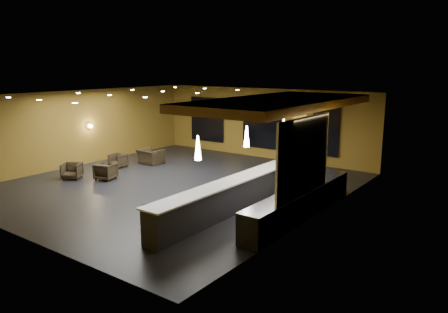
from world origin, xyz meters
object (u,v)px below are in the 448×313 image
Objects in this scene: pendant_2 at (284,128)px; staff_a at (300,170)px; bar_stool_2 at (194,198)px; bar_stool_6 at (270,171)px; staff_b at (311,166)px; armchair_d at (151,157)px; bar_stool_4 at (242,183)px; armchair_b at (106,171)px; prep_counter at (300,204)px; armchair_c at (118,161)px; bar_stool_5 at (253,176)px; pendant_0 at (198,148)px; armchair_a at (72,171)px; bar_stool_0 at (149,216)px; bar_stool_3 at (221,189)px; column at (302,138)px; pendant_1 at (247,136)px; bar_counter at (238,194)px; bar_stool_1 at (172,208)px; staff_c at (314,171)px.

pendant_2 is 1.70m from staff_a.
staff_a is at bearing 66.23° from bar_stool_2.
staff_a is 1.83m from bar_stool_6.
staff_a reaches higher than bar_stool_2.
staff_b reaches higher than armchair_d.
bar_stool_4 is (-0.66, -1.78, -1.84)m from pendant_2.
staff_a is 2.36× the size of armchair_b.
prep_counter reaches higher than armchair_c.
bar_stool_6 is (0.03, 1.18, -0.04)m from bar_stool_5.
bar_stool_4 is at bearing -142.50° from staff_a.
armchair_d is at bearing 144.67° from pendant_0.
bar_stool_4 is at bearing -6.76° from armchair_c.
armchair_a is at bearing 15.32° from armchair_b.
bar_stool_0 is 3.38m from bar_stool_3.
column is 5.00× the size of pendant_1.
bar_counter is 10.51× the size of armchair_b.
pendant_1 reaches higher than armchair_d.
staff_a is (0.86, 4.78, -1.45)m from pendant_0.
bar_stool_5 is (6.90, 3.13, 0.18)m from armchair_a.
column is 6.63m from pendant_0.
armchair_b is (-7.40, -3.75, -0.54)m from staff_b.
bar_stool_6 is (-0.06, 3.33, -0.05)m from bar_stool_3.
bar_counter is 4.77m from column.
bar_stool_2 reaches higher than armchair_d.
staff_b is at bearing 79.61° from staff_a.
armchair_c is 1.56m from armchair_d.
bar_stool_6 is at bearing 91.04° from bar_stool_1.
prep_counter is 2.76m from bar_stool_4.
armchair_c is at bearing 145.11° from bar_stool_0.
armchair_d is 1.28× the size of bar_stool_0.
armchair_d is (-0.63, 3.17, 0.00)m from armchair_b.
column is 8.01m from bar_stool_0.
bar_counter is 3.39m from staff_c.
pendant_1 is 4.26m from bar_stool_0.
staff_b is at bearing 74.21° from pendant_1.
bar_counter is at bearing 73.82° from bar_stool_1.
armchair_a is at bearing 167.81° from bar_stool_1.
armchair_d is (-9.14, 2.56, -0.08)m from prep_counter.
armchair_a is at bearing -153.40° from pendant_2.
column reaches higher than prep_counter.
bar_stool_0 is (6.39, -6.34, 0.19)m from armchair_d.
bar_stool_5 is at bearing 92.23° from bar_stool_3.
bar_counter is at bearing -15.21° from armchair_c.
staff_b is 7.11m from bar_stool_0.
pendant_1 is 0.65× the size of armchair_d.
armchair_c is at bearing 150.39° from bar_stool_1.
armchair_c is at bearing 173.22° from prep_counter.
armchair_a is at bearing -90.69° from armchair_c.
pendant_0 reaches higher than bar_stool_3.
bar_stool_2 is (-2.88, -1.67, 0.07)m from prep_counter.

